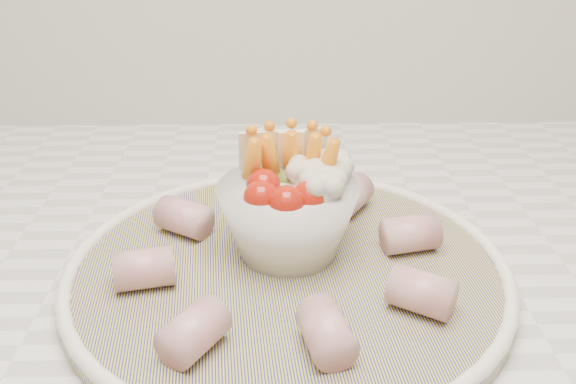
{
  "coord_description": "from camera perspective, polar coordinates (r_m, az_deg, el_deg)",
  "views": [
    {
      "loc": [
        0.08,
        0.9,
        1.24
      ],
      "look_at": [
        0.09,
        1.38,
        0.99
      ],
      "focal_mm": 40.0,
      "sensor_mm": 36.0,
      "label": 1
    }
  ],
  "objects": [
    {
      "name": "serving_platter",
      "position": [
        0.55,
        -0.04,
        -6.97
      ],
      "size": [
        0.41,
        0.41,
        0.02
      ],
      "color": "navy",
      "rests_on": "kitchen_counter"
    },
    {
      "name": "veggie_bowl",
      "position": [
        0.55,
        0.28,
        -1.4
      ],
      "size": [
        0.12,
        0.12,
        0.11
      ],
      "color": "silver",
      "rests_on": "serving_platter"
    },
    {
      "name": "cured_meat_rolls",
      "position": [
        0.54,
        -0.15,
        -5.17
      ],
      "size": [
        0.28,
        0.29,
        0.03
      ],
      "color": "#AB4E59",
      "rests_on": "serving_platter"
    }
  ]
}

